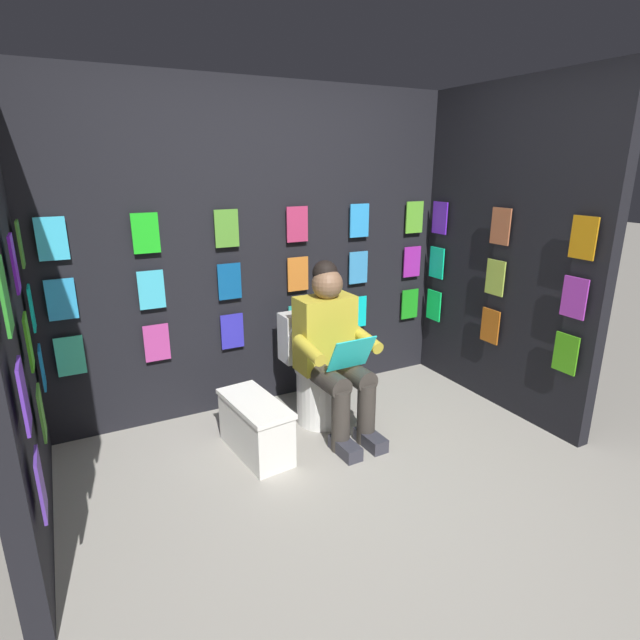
# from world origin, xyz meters

# --- Properties ---
(ground_plane) EXTENTS (30.00, 30.00, 0.00)m
(ground_plane) POSITION_xyz_m (0.00, 0.00, 0.00)
(ground_plane) COLOR #9E998E
(display_wall_back) EXTENTS (3.20, 0.14, 2.37)m
(display_wall_back) POSITION_xyz_m (0.00, -1.70, 1.18)
(display_wall_back) COLOR black
(display_wall_back) RESTS_ON ground
(display_wall_left) EXTENTS (0.14, 1.65, 2.37)m
(display_wall_left) POSITION_xyz_m (-1.60, -0.83, 1.18)
(display_wall_left) COLOR black
(display_wall_left) RESTS_ON ground
(display_wall_right) EXTENTS (0.14, 1.65, 2.37)m
(display_wall_right) POSITION_xyz_m (1.60, -0.83, 1.18)
(display_wall_right) COLOR black
(display_wall_right) RESTS_ON ground
(toilet) EXTENTS (0.41, 0.56, 0.77)m
(toilet) POSITION_xyz_m (-0.23, -1.20, 0.33)
(toilet) COLOR white
(toilet) RESTS_ON ground
(person_reading) EXTENTS (0.53, 0.69, 1.19)m
(person_reading) POSITION_xyz_m (-0.23, -0.98, 0.60)
(person_reading) COLOR gold
(person_reading) RESTS_ON ground
(comic_longbox_near) EXTENTS (0.33, 0.64, 0.37)m
(comic_longbox_near) POSITION_xyz_m (0.36, -0.94, 0.18)
(comic_longbox_near) COLOR white
(comic_longbox_near) RESTS_ON ground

